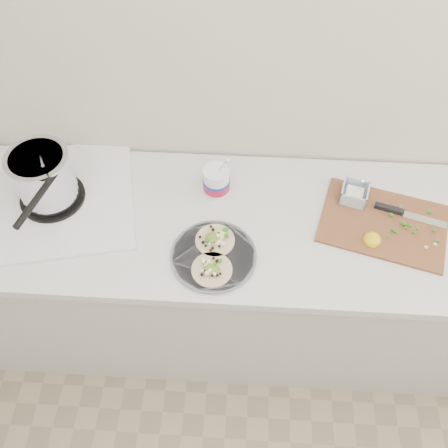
# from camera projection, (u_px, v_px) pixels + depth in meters

# --- Properties ---
(counter) EXTENTS (2.44, 0.66, 0.90)m
(counter) POSITION_uv_depth(u_px,v_px,m) (232.00, 279.00, 2.18)
(counter) COLOR silver
(counter) RESTS_ON ground
(stove) EXTENTS (0.69, 0.65, 0.28)m
(stove) POSITION_uv_depth(u_px,v_px,m) (47.00, 184.00, 1.79)
(stove) COLOR silver
(stove) RESTS_ON counter
(taco_plate) EXTENTS (0.30, 0.30, 0.04)m
(taco_plate) POSITION_uv_depth(u_px,v_px,m) (213.00, 255.00, 1.70)
(taco_plate) COLOR #5C5E64
(taco_plate) RESTS_ON counter
(tub) EXTENTS (0.10, 0.10, 0.22)m
(tub) POSITION_uv_depth(u_px,v_px,m) (217.00, 180.00, 1.83)
(tub) COLOR white
(tub) RESTS_ON counter
(cutboard) EXTENTS (0.50, 0.41, 0.07)m
(cutboard) POSITION_uv_depth(u_px,v_px,m) (383.00, 219.00, 1.79)
(cutboard) COLOR brown
(cutboard) RESTS_ON counter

